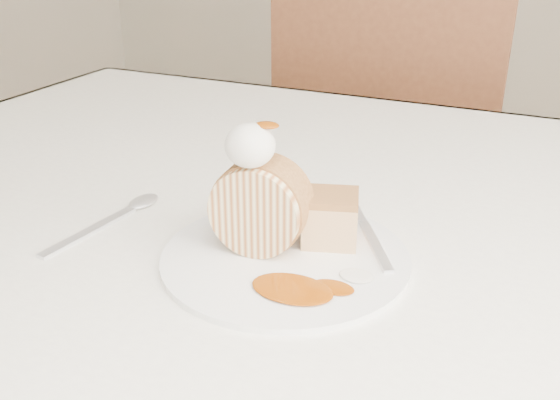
% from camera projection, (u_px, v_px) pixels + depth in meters
% --- Properties ---
extents(table, '(1.40, 0.90, 0.75)m').
position_uv_depth(table, '(341.00, 267.00, 0.76)').
color(table, white).
rests_on(table, ground).
extents(chair_far, '(0.49, 0.49, 1.01)m').
position_uv_depth(chair_far, '(390.00, 140.00, 1.45)').
color(chair_far, brown).
rests_on(chair_far, ground).
extents(plate, '(0.30, 0.30, 0.01)m').
position_uv_depth(plate, '(285.00, 257.00, 0.60)').
color(plate, white).
rests_on(plate, table).
extents(roulade_slice, '(0.09, 0.06, 0.09)m').
position_uv_depth(roulade_slice, '(260.00, 206.00, 0.59)').
color(roulade_slice, beige).
rests_on(roulade_slice, plate).
extents(cake_chunk, '(0.07, 0.06, 0.04)m').
position_uv_depth(cake_chunk, '(330.00, 221.00, 0.61)').
color(cake_chunk, '#A8703F').
rests_on(cake_chunk, plate).
extents(whipped_cream, '(0.05, 0.05, 0.04)m').
position_uv_depth(whipped_cream, '(250.00, 145.00, 0.56)').
color(whipped_cream, white).
rests_on(whipped_cream, roulade_slice).
extents(caramel_drizzle, '(0.02, 0.02, 0.01)m').
position_uv_depth(caramel_drizzle, '(267.00, 120.00, 0.55)').
color(caramel_drizzle, '#8E3C05').
rests_on(caramel_drizzle, whipped_cream).
extents(caramel_pool, '(0.09, 0.07, 0.00)m').
position_uv_depth(caramel_pool, '(292.00, 289.00, 0.54)').
color(caramel_pool, '#8E3C05').
rests_on(caramel_pool, plate).
extents(fork, '(0.09, 0.13, 0.00)m').
position_uv_depth(fork, '(375.00, 245.00, 0.61)').
color(fork, silver).
rests_on(fork, plate).
extents(spoon, '(0.04, 0.16, 0.00)m').
position_uv_depth(spoon, '(89.00, 231.00, 0.65)').
color(spoon, silver).
rests_on(spoon, table).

